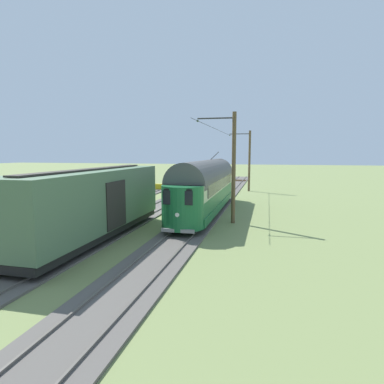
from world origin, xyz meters
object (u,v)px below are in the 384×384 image
(catenary_pole_foreground, at_px, (249,160))
(track_end_bumper, at_px, (157,187))
(catenary_pole_mid_near, at_px, (233,166))
(spare_tie_stack, at_px, (92,197))
(boxcar_adjacent, at_px, (92,202))
(vintage_streetcar, at_px, (206,185))

(catenary_pole_foreground, bearing_deg, track_end_bumper, 7.00)
(catenary_pole_mid_near, distance_m, spare_tie_stack, 17.71)
(catenary_pole_mid_near, relative_size, track_end_bumper, 4.24)
(catenary_pole_mid_near, height_order, track_end_bumper, catenary_pole_mid_near)
(boxcar_adjacent, distance_m, spare_tie_stack, 16.44)
(catenary_pole_foreground, xyz_separation_m, track_end_bumper, (11.76, 1.44, -3.58))
(vintage_streetcar, bearing_deg, spare_tie_stack, -19.08)
(vintage_streetcar, distance_m, catenary_pole_mid_near, 4.44)
(catenary_pole_foreground, bearing_deg, boxcar_adjacent, 74.36)
(vintage_streetcar, relative_size, spare_tie_stack, 7.13)
(vintage_streetcar, height_order, catenary_pole_foreground, catenary_pole_foreground)
(track_end_bumper, bearing_deg, catenary_pole_foreground, -173.00)
(spare_tie_stack, relative_size, track_end_bumper, 1.33)
(vintage_streetcar, xyz_separation_m, track_end_bumper, (9.28, -14.45, -1.86))
(spare_tie_stack, xyz_separation_m, track_end_bumper, (-3.72, -9.96, 0.13))
(catenary_pole_foreground, height_order, track_end_bumper, catenary_pole_foreground)
(vintage_streetcar, relative_size, track_end_bumper, 9.51)
(catenary_pole_mid_near, distance_m, track_end_bumper, 21.56)
(catenary_pole_foreground, bearing_deg, catenary_pole_mid_near, 90.00)
(track_end_bumper, bearing_deg, boxcar_adjacent, 100.96)
(vintage_streetcar, xyz_separation_m, boxcar_adjacent, (4.64, 9.52, -0.10))
(spare_tie_stack, bearing_deg, track_end_bumper, -110.50)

